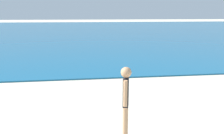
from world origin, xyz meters
TOP-DOWN VIEW (x-y plane):
  - water at (0.00, 41.99)m, footprint 160.00×60.00m
  - person_standing at (-0.13, 7.41)m, footprint 0.21×0.36m

SIDE VIEW (x-z plane):
  - water at x=0.00m, z-range 0.00..0.06m
  - person_standing at x=-0.13m, z-range 0.11..1.71m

